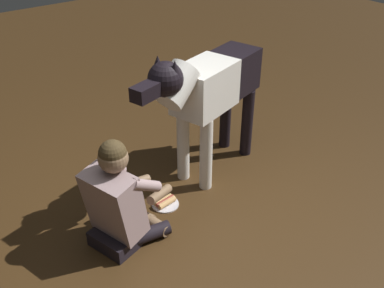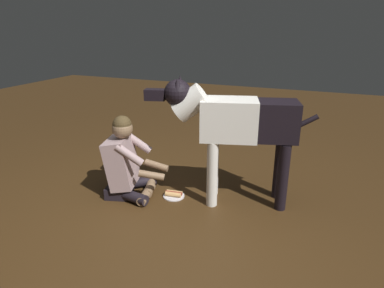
% 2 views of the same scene
% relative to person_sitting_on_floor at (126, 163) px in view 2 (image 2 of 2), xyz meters
% --- Properties ---
extents(ground_plane, '(14.70, 14.70, 0.00)m').
position_rel_person_sitting_on_floor_xyz_m(ground_plane, '(-0.57, 0.37, -0.36)').
color(ground_plane, '#3B2611').
extents(person_sitting_on_floor, '(0.70, 0.59, 0.88)m').
position_rel_person_sitting_on_floor_xyz_m(person_sitting_on_floor, '(0.00, 0.00, 0.00)').
color(person_sitting_on_floor, black).
rests_on(person_sitting_on_floor, ground).
extents(large_dog, '(1.62, 0.61, 1.28)m').
position_rel_person_sitting_on_floor_xyz_m(large_dog, '(-1.08, -0.30, 0.47)').
color(large_dog, silver).
rests_on(large_dog, ground).
extents(hot_dog_on_plate, '(0.23, 0.23, 0.06)m').
position_rel_person_sitting_on_floor_xyz_m(hot_dog_on_plate, '(-0.48, -0.13, -0.34)').
color(hot_dog_on_plate, silver).
rests_on(hot_dog_on_plate, ground).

